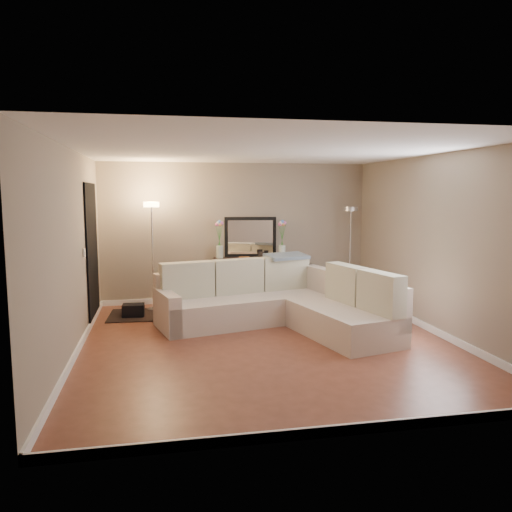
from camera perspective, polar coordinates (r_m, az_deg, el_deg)
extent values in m
cube|color=brown|center=(6.98, 1.27, -9.85)|extent=(5.00, 5.50, 0.01)
cube|color=white|center=(6.70, 1.33, 12.02)|extent=(5.00, 5.50, 0.01)
cube|color=gray|center=(9.42, -2.28, 2.67)|extent=(5.00, 0.02, 2.60)
cube|color=gray|center=(4.09, 9.57, -3.34)|extent=(5.00, 0.02, 2.60)
cube|color=gray|center=(6.65, -20.33, 0.35)|extent=(0.02, 5.50, 2.60)
cube|color=gray|center=(7.65, 20.00, 1.20)|extent=(0.02, 5.50, 2.60)
cube|color=white|center=(9.58, -2.22, -4.82)|extent=(5.00, 0.03, 0.10)
cube|color=white|center=(4.51, 9.10, -19.10)|extent=(5.00, 0.03, 0.10)
cube|color=white|center=(6.90, -19.66, -10.01)|extent=(0.03, 5.50, 0.10)
cube|color=white|center=(7.86, 19.45, -7.90)|extent=(0.03, 5.50, 0.10)
cube|color=black|center=(8.34, -18.20, 0.35)|extent=(0.02, 1.20, 2.20)
cube|color=white|center=(7.50, -19.03, 0.35)|extent=(0.02, 0.08, 0.12)
cube|color=beige|center=(7.98, -0.99, -6.05)|extent=(2.93, 1.60, 0.43)
cube|color=beige|center=(8.25, -2.05, -3.49)|extent=(2.75, 0.87, 0.60)
cube|color=beige|center=(7.54, -10.15, -6.28)|extent=(0.42, 0.98, 0.60)
cube|color=beige|center=(7.28, 9.97, -7.46)|extent=(1.34, 1.89, 0.43)
cube|color=beige|center=(7.80, 10.26, -4.22)|extent=(0.85, 2.65, 0.60)
cube|color=beige|center=(7.80, -7.89, -2.73)|extent=(0.87, 0.43, 0.56)
cube|color=beige|center=(8.09, -2.08, -2.32)|extent=(0.87, 0.43, 0.56)
cube|color=beige|center=(8.45, 3.27, -1.91)|extent=(0.87, 0.43, 0.56)
cube|color=beige|center=(7.57, 10.26, -3.08)|extent=(0.41, 0.80, 0.56)
cube|color=beige|center=(6.95, 14.07, -4.11)|extent=(0.41, 0.80, 0.56)
cube|color=slate|center=(8.46, 3.52, -0.02)|extent=(0.79, 0.60, 0.09)
cube|color=black|center=(9.27, -0.61, -0.34)|extent=(1.41, 0.54, 0.04)
cube|color=black|center=(9.18, -4.52, -3.12)|extent=(0.05, 0.05, 0.80)
cube|color=black|center=(9.47, -4.50, -2.80)|extent=(0.05, 0.05, 0.80)
cube|color=black|center=(9.25, 3.38, -3.03)|extent=(0.05, 0.05, 0.80)
cube|color=black|center=(9.54, 3.16, -2.71)|extent=(0.05, 0.05, 0.80)
cube|color=black|center=(9.38, -0.60, -4.19)|extent=(1.32, 0.49, 0.03)
cube|color=#BF3333|center=(9.34, -4.08, -3.53)|extent=(0.05, 0.17, 0.20)
cube|color=#3359A5|center=(9.34, -3.81, -3.46)|extent=(0.06, 0.17, 0.22)
cube|color=gold|center=(9.34, -3.51, -3.40)|extent=(0.06, 0.17, 0.24)
cube|color=#3F7F4C|center=(9.34, -3.16, -3.52)|extent=(0.07, 0.17, 0.20)
cube|color=#994C99|center=(9.34, -2.86, -3.46)|extent=(0.05, 0.17, 0.22)
cube|color=orange|center=(9.34, -2.59, -3.39)|extent=(0.06, 0.17, 0.24)
cube|color=#262626|center=(9.34, -2.28, -3.51)|extent=(0.06, 0.17, 0.20)
cube|color=#4C99B2|center=(9.34, -1.94, -3.45)|extent=(0.07, 0.17, 0.22)
cube|color=#B2A58C|center=(9.34, -1.64, -3.38)|extent=(0.05, 0.17, 0.24)
cube|color=brown|center=(9.35, -1.37, -3.50)|extent=(0.06, 0.17, 0.20)
cube|color=navy|center=(9.35, -1.06, -3.44)|extent=(0.06, 0.17, 0.22)
cube|color=gold|center=(9.35, -0.72, -3.37)|extent=(0.07, 0.17, 0.24)
cube|color=black|center=(9.41, -0.65, 2.17)|extent=(0.97, 0.16, 0.76)
cube|color=white|center=(9.39, -0.64, 2.16)|extent=(0.84, 0.11, 0.63)
cube|color=#C06422|center=(9.23, -1.36, -0.24)|extent=(0.20, 0.15, 0.04)
cube|color=black|center=(9.23, 0.62, 0.06)|extent=(0.11, 0.03, 0.14)
cube|color=black|center=(9.24, 1.40, 0.00)|extent=(0.09, 0.03, 0.12)
cylinder|color=silver|center=(9.24, -4.19, 0.41)|extent=(0.14, 0.14, 0.25)
cylinder|color=#38722D|center=(9.21, -4.32, 2.24)|extent=(0.10, 0.02, 0.44)
sphere|color=#E5598C|center=(9.20, -4.47, 3.62)|extent=(0.08, 0.08, 0.07)
cylinder|color=#38722D|center=(9.21, -4.26, 2.31)|extent=(0.06, 0.02, 0.46)
sphere|color=white|center=(9.19, -4.35, 3.75)|extent=(0.08, 0.08, 0.07)
cylinder|color=#38722D|center=(9.21, -4.21, 2.38)|extent=(0.01, 0.01, 0.49)
sphere|color=#598CE5|center=(9.19, -4.22, 3.89)|extent=(0.08, 0.08, 0.07)
cylinder|color=#38722D|center=(9.21, -4.15, 2.25)|extent=(0.06, 0.02, 0.44)
sphere|color=#E58C4C|center=(9.20, -4.09, 3.63)|extent=(0.08, 0.08, 0.07)
cylinder|color=#38722D|center=(9.21, -4.09, 2.31)|extent=(0.11, 0.02, 0.46)
sphere|color=#D866B2|center=(9.19, -3.96, 3.76)|extent=(0.08, 0.08, 0.07)
cylinder|color=silver|center=(9.31, 2.99, 0.47)|extent=(0.14, 0.14, 0.25)
cylinder|color=#38722D|center=(9.28, 2.89, 2.29)|extent=(0.10, 0.02, 0.44)
sphere|color=#E5598C|center=(9.26, 2.76, 3.66)|extent=(0.08, 0.08, 0.07)
cylinder|color=#38722D|center=(9.28, 2.95, 2.36)|extent=(0.06, 0.02, 0.46)
sphere|color=white|center=(9.26, 2.89, 3.79)|extent=(0.08, 0.08, 0.07)
cylinder|color=#38722D|center=(9.28, 3.01, 2.42)|extent=(0.01, 0.01, 0.49)
sphere|color=#598CE5|center=(9.26, 3.02, 3.92)|extent=(0.08, 0.08, 0.07)
cylinder|color=#38722D|center=(9.28, 3.06, 2.29)|extent=(0.06, 0.02, 0.44)
sphere|color=#E58C4C|center=(9.27, 3.14, 3.66)|extent=(0.08, 0.08, 0.07)
cylinder|color=#38722D|center=(9.28, 3.12, 2.36)|extent=(0.11, 0.02, 0.46)
sphere|color=#D866B2|center=(9.27, 3.27, 3.79)|extent=(0.08, 0.08, 0.07)
cylinder|color=silver|center=(9.00, -11.57, -5.97)|extent=(0.26, 0.26, 0.03)
cylinder|color=silver|center=(8.84, -11.72, -0.29)|extent=(0.03, 0.03, 1.80)
cylinder|color=#FFBF72|center=(8.77, -11.87, 5.78)|extent=(0.28, 0.28, 0.08)
cylinder|color=silver|center=(9.68, 10.57, -5.02)|extent=(0.26, 0.26, 0.03)
cylinder|color=silver|center=(9.54, 10.68, -0.01)|extent=(0.03, 0.03, 1.70)
cylinder|color=silver|center=(9.47, 10.81, 5.31)|extent=(0.28, 0.28, 0.08)
cube|color=black|center=(8.66, -12.39, -6.56)|extent=(1.28, 0.98, 0.02)
cube|color=black|center=(8.56, -13.83, -6.10)|extent=(0.36, 0.26, 0.23)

